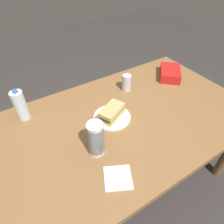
% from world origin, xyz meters
% --- Properties ---
extents(ground_plane, '(8.00, 8.00, 0.00)m').
position_xyz_m(ground_plane, '(0.00, 0.00, 0.00)').
color(ground_plane, '#383330').
extents(dining_table, '(1.74, 0.97, 0.72)m').
position_xyz_m(dining_table, '(0.00, 0.00, 0.64)').
color(dining_table, olive).
rests_on(dining_table, ground_plane).
extents(paper_plate, '(0.23, 0.23, 0.01)m').
position_xyz_m(paper_plate, '(0.02, -0.05, 0.73)').
color(paper_plate, white).
rests_on(paper_plate, dining_table).
extents(sandwich, '(0.20, 0.17, 0.08)m').
position_xyz_m(sandwich, '(0.02, -0.04, 0.78)').
color(sandwich, '#DBB26B').
rests_on(sandwich, paper_plate).
extents(chip_bag, '(0.27, 0.27, 0.07)m').
position_xyz_m(chip_bag, '(-0.63, -0.21, 0.76)').
color(chip_bag, red).
rests_on(chip_bag, dining_table).
extents(water_bottle_tall, '(0.07, 0.07, 0.21)m').
position_xyz_m(water_bottle_tall, '(0.48, -0.35, 0.82)').
color(water_bottle_tall, silver).
rests_on(water_bottle_tall, dining_table).
extents(plastic_cup_stack, '(0.08, 0.08, 0.20)m').
position_xyz_m(plastic_cup_stack, '(0.23, 0.13, 0.82)').
color(plastic_cup_stack, silver).
rests_on(plastic_cup_stack, dining_table).
extents(soda_can_silver, '(0.07, 0.07, 0.12)m').
position_xyz_m(soda_can_silver, '(-0.23, -0.25, 0.78)').
color(soda_can_silver, silver).
rests_on(soda_can_silver, dining_table).
extents(paper_napkin, '(0.17, 0.17, 0.01)m').
position_xyz_m(paper_napkin, '(0.22, 0.32, 0.73)').
color(paper_napkin, white).
rests_on(paper_napkin, dining_table).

